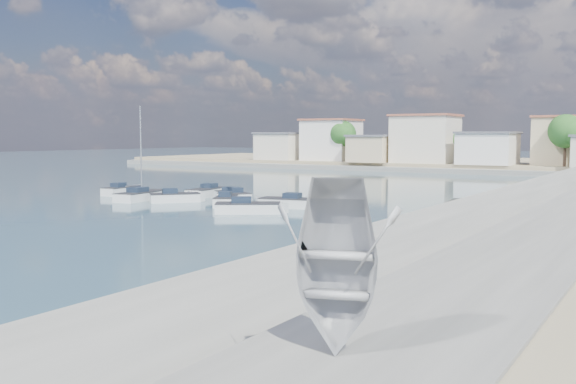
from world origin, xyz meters
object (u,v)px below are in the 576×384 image
object	(u,v)px
motorboat_e	(123,191)
overturned_dinghy	(335,338)
sailboat	(144,196)
motorboat_d	(284,203)
motorboat_g	(205,193)
motorboat_c	(232,196)
motorboat_b	(178,198)
motorboat_a	(226,201)
motorboat_f	(229,196)
motorboat_h	(252,208)

from	to	relation	value
motorboat_e	overturned_dinghy	xyz separation A→B (m)	(43.50, -36.06, 1.75)
motorboat_e	sailboat	bearing A→B (deg)	-26.65
motorboat_d	motorboat_g	world-z (taller)	same
motorboat_c	overturned_dinghy	xyz separation A→B (m)	(30.39, -37.21, 1.75)
motorboat_b	sailboat	size ratio (longest dim) A/B	0.50
motorboat_d	motorboat_a	bearing A→B (deg)	-166.97
motorboat_a	overturned_dinghy	bearing A→B (deg)	-49.91
motorboat_f	motorboat_b	bearing A→B (deg)	-123.31
motorboat_g	motorboat_a	bearing A→B (deg)	-38.53
motorboat_a	sailboat	size ratio (longest dim) A/B	0.51
motorboat_b	motorboat_g	world-z (taller)	same
motorboat_a	motorboat_h	xyz separation A→B (m)	(5.10, -3.46, -0.00)
sailboat	motorboat_h	bearing A→B (deg)	-12.15
motorboat_g	motorboat_c	bearing A→B (deg)	-19.72
sailboat	overturned_dinghy	xyz separation A→B (m)	(37.74, -33.17, 1.72)
motorboat_b	motorboat_h	bearing A→B (deg)	-17.47
motorboat_h	overturned_dinghy	bearing A→B (deg)	-52.45
motorboat_g	motorboat_e	bearing A→B (deg)	-162.15
motorboat_c	motorboat_g	xyz separation A→B (m)	(-4.51, 1.62, 0.00)
motorboat_c	motorboat_h	bearing A→B (deg)	-44.52
motorboat_f	motorboat_e	bearing A→B (deg)	-173.64
motorboat_h	sailboat	world-z (taller)	sailboat
motorboat_f	overturned_dinghy	xyz separation A→B (m)	(30.97, -37.46, 1.75)
motorboat_c	motorboat_d	world-z (taller)	same
motorboat_a	motorboat_b	xyz separation A→B (m)	(-5.49, -0.13, -0.00)
motorboat_e	motorboat_g	xyz separation A→B (m)	(8.59, 2.77, 0.00)
motorboat_d	motorboat_h	xyz separation A→B (m)	(-0.08, -4.66, 0.00)
motorboat_b	overturned_dinghy	world-z (taller)	overturned_dinghy
motorboat_g	overturned_dinghy	bearing A→B (deg)	-48.05
motorboat_f	motorboat_g	distance (m)	4.16
motorboat_a	motorboat_g	bearing A→B (deg)	141.47
motorboat_f	overturned_dinghy	bearing A→B (deg)	-50.41
motorboat_a	motorboat_c	distance (m)	4.34
motorboat_c	motorboat_f	xyz separation A→B (m)	(-0.58, 0.24, -0.00)
motorboat_c	motorboat_d	xyz separation A→B (m)	(7.39, -2.53, -0.00)
motorboat_c	motorboat_f	size ratio (longest dim) A/B	1.26
motorboat_e	overturned_dinghy	world-z (taller)	overturned_dinghy
motorboat_g	motorboat_d	bearing A→B (deg)	-19.23
motorboat_d	motorboat_h	bearing A→B (deg)	-90.95
motorboat_g	overturned_dinghy	xyz separation A→B (m)	(34.90, -38.83, 1.75)
motorboat_a	sailboat	world-z (taller)	sailboat
motorboat_d	motorboat_g	size ratio (longest dim) A/B	0.91
motorboat_f	motorboat_d	bearing A→B (deg)	-19.22
motorboat_e	motorboat_g	bearing A→B (deg)	17.85
motorboat_h	motorboat_a	bearing A→B (deg)	145.86
motorboat_b	motorboat_c	distance (m)	5.07
motorboat_c	motorboat_f	distance (m)	0.63
motorboat_b	sailboat	xyz separation A→B (m)	(-4.07, -0.18, 0.03)
motorboat_a	motorboat_e	size ratio (longest dim) A/B	0.93
overturned_dinghy	sailboat	bearing A→B (deg)	120.63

